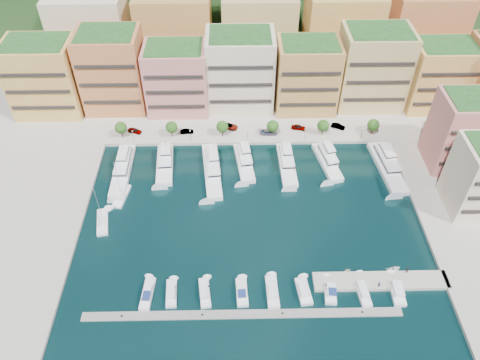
{
  "coord_description": "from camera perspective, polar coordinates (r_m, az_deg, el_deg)",
  "views": [
    {
      "loc": [
        -4.57,
        -85.05,
        94.4
      ],
      "look_at": [
        -2.87,
        7.62,
        6.0
      ],
      "focal_mm": 35.0,
      "sensor_mm": 36.0,
      "label": 1
    }
  ],
  "objects": [
    {
      "name": "backblock_2",
      "position": [
        177.58,
        2.25,
        17.41
      ],
      "size": [
        26.0,
        18.0,
        30.0
      ],
      "primitive_type": "cube",
      "color": "tan",
      "rests_on": "north_quay"
    },
    {
      "name": "yacht_6",
      "position": [
        146.74,
        17.45,
        1.82
      ],
      "size": [
        7.43,
        23.15,
        7.3
      ],
      "color": "white",
      "rests_on": "ground"
    },
    {
      "name": "west_quay",
      "position": [
        134.71,
        -26.09,
        -6.76
      ],
      "size": [
        34.0,
        76.0,
        2.0
      ],
      "primitive_type": "cube",
      "color": "#9E998E",
      "rests_on": "ground"
    },
    {
      "name": "car_2",
      "position": [
        153.67,
        -1.35,
        6.58
      ],
      "size": [
        6.49,
        4.69,
        1.64
      ],
      "primitive_type": "imported",
      "rotation": [
        0.0,
        0.0,
        1.2
      ],
      "color": "gray",
      "rests_on": "north_quay"
    },
    {
      "name": "apartment_0",
      "position": [
        169.07,
        -22.69,
        11.51
      ],
      "size": [
        22.0,
        16.5,
        24.8
      ],
      "color": "gold",
      "rests_on": "north_quay"
    },
    {
      "name": "cruiser_5",
      "position": [
        111.97,
        3.96,
        -13.47
      ],
      "size": [
        2.97,
        8.63,
        2.55
      ],
      "color": "white",
      "rests_on": "ground"
    },
    {
      "name": "tree_5",
      "position": [
        155.18,
        15.96,
        6.47
      ],
      "size": [
        3.8,
        3.8,
        5.65
      ],
      "color": "#473323",
      "rests_on": "north_quay"
    },
    {
      "name": "cruiser_7",
      "position": [
        113.8,
        10.95,
        -13.15
      ],
      "size": [
        3.33,
        7.29,
        2.66
      ],
      "color": "white",
      "rests_on": "ground"
    },
    {
      "name": "lamppost_2",
      "position": [
        147.44,
        0.95,
        5.74
      ],
      "size": [
        0.3,
        0.3,
        4.2
      ],
      "color": "black",
      "rests_on": "north_quay"
    },
    {
      "name": "car_1",
      "position": [
        152.58,
        -6.5,
        5.91
      ],
      "size": [
        4.32,
        1.82,
        1.39
      ],
      "primitive_type": "imported",
      "rotation": [
        0.0,
        0.0,
        1.66
      ],
      "color": "gray",
      "rests_on": "north_quay"
    },
    {
      "name": "apartment_2",
      "position": [
        159.11,
        -7.73,
        12.17
      ],
      "size": [
        20.0,
        15.5,
        22.8
      ],
      "color": "#C1746C",
      "rests_on": "north_quay"
    },
    {
      "name": "cruiser_6",
      "position": [
        112.78,
        7.77,
        -13.32
      ],
      "size": [
        3.64,
        7.47,
        2.55
      ],
      "color": "white",
      "rests_on": "ground"
    },
    {
      "name": "car_5",
      "position": [
        157.0,
        11.86,
        6.43
      ],
      "size": [
        4.78,
        3.32,
        1.49
      ],
      "primitive_type": "imported",
      "rotation": [
        0.0,
        0.0,
        1.14
      ],
      "color": "gray",
      "rests_on": "north_quay"
    },
    {
      "name": "apartment_6",
      "position": [
        172.27,
        23.05,
        11.61
      ],
      "size": [
        20.0,
        15.5,
        22.8
      ],
      "color": "gold",
      "rests_on": "north_quay"
    },
    {
      "name": "car_4",
      "position": [
        154.39,
        7.14,
        6.4
      ],
      "size": [
        4.95,
        2.86,
        1.58
      ],
      "primitive_type": "imported",
      "rotation": [
        0.0,
        0.0,
        1.35
      ],
      "color": "gray",
      "rests_on": "north_quay"
    },
    {
      "name": "hillside",
      "position": [
        216.74,
        0.27,
        17.82
      ],
      "size": [
        240.0,
        40.0,
        58.0
      ],
      "primitive_type": "cube",
      "color": "#1C3B18",
      "rests_on": "ground"
    },
    {
      "name": "south_pontoon",
      "position": [
        109.29,
        0.3,
        -16.1
      ],
      "size": [
        72.0,
        2.2,
        0.35
      ],
      "primitive_type": "cube",
      "color": "gray",
      "rests_on": "ground"
    },
    {
      "name": "apartment_1",
      "position": [
        163.55,
        -15.24,
        12.76
      ],
      "size": [
        20.0,
        16.5,
        26.8
      ],
      "color": "#BE733F",
      "rests_on": "north_quay"
    },
    {
      "name": "apartment_3",
      "position": [
        159.0,
        0.02,
        13.19
      ],
      "size": [
        22.0,
        16.5,
        25.8
      ],
      "color": "beige",
      "rests_on": "north_quay"
    },
    {
      "name": "lamppost_1",
      "position": [
        147.98,
        -6.07,
        5.63
      ],
      "size": [
        0.3,
        0.3,
        4.2
      ],
      "color": "black",
      "rests_on": "north_quay"
    },
    {
      "name": "cruiser_2",
      "position": [
        112.63,
        -8.36,
        -13.54
      ],
      "size": [
        2.85,
        7.43,
        2.55
      ],
      "color": "white",
      "rests_on": "ground"
    },
    {
      "name": "person_0",
      "position": [
        115.91,
        16.6,
        -12.07
      ],
      "size": [
        0.61,
        0.75,
        1.77
      ],
      "primitive_type": "imported",
      "rotation": [
        0.0,
        0.0,
        1.91
      ],
      "color": "#222845",
      "rests_on": "finger_pier"
    },
    {
      "name": "backblock_0",
      "position": [
        184.36,
        -17.56,
        16.51
      ],
      "size": [
        26.0,
        18.0,
        30.0
      ],
      "primitive_type": "cube",
      "color": "beige",
      "rests_on": "north_quay"
    },
    {
      "name": "cruiser_1",
      "position": [
        113.45,
        -11.22,
        -13.48
      ],
      "size": [
        3.03,
        8.75,
        2.66
      ],
      "color": "white",
      "rests_on": "ground"
    },
    {
      "name": "cruiser_4",
      "position": [
        111.63,
        0.24,
        -13.55
      ],
      "size": [
        2.94,
        7.5,
        2.66
      ],
      "color": "white",
      "rests_on": "ground"
    },
    {
      "name": "tree_3",
      "position": [
        149.17,
        4.02,
        6.58
      ],
      "size": [
        3.8,
        3.8,
        5.65
      ],
      "color": "#473323",
      "rests_on": "north_quay"
    },
    {
      "name": "tender_2",
      "position": [
        121.17,
        18.18,
        -10.41
      ],
      "size": [
        4.79,
        4.24,
        0.82
      ],
      "primitive_type": "imported",
      "rotation": [
        0.0,
        0.0,
        2.01
      ],
      "color": "white",
      "rests_on": "ground"
    },
    {
      "name": "tender_1",
      "position": [
        118.11,
        12.95,
        -10.71
      ],
      "size": [
        2.13,
        1.98,
        0.91
      ],
      "primitive_type": "imported",
      "rotation": [
        0.0,
        0.0,
        1.91
      ],
      "color": "beige",
      "rests_on": "ground"
    },
    {
      "name": "lamppost_0",
      "position": [
        150.69,
        -12.93,
        5.44
      ],
      "size": [
        0.3,
        0.3,
        4.2
      ],
      "color": "black",
      "rests_on": "north_quay"
    },
    {
      "name": "sailboat_1",
      "position": [
        130.23,
        -16.41,
        -4.99
      ],
      "size": [
        4.45,
        9.6,
        13.2
      ],
      "color": "white",
      "rests_on": "ground"
    },
    {
      "name": "lamppost_4",
      "position": [
        152.85,
        14.63,
        5.7
      ],
      "size": [
        0.3,
        0.3,
        4.2
      ],
      "color": "black",
      "rests_on": "north_quay"
    },
    {
      "name": "apartment_5",
      "position": [
        165.42,
        15.86,
        13.0
      ],
      "size": [
        22.0,
        16.5,
        26.8
      ],
      "color": "tan",
      "rests_on": "north_quay"
    },
    {
      "name": "tree_0",
      "position": [
        152.8,
        -14.33,
        6.19
      ],
      "size": [
        3.8,
        3.8,
        5.65
      ],
      "color": "#473323",
      "rests_on": "north_quay"
    },
    {
      "name": "cruiser_8",
      "position": [
        115.5,
        14.66,
        -12.92
      ],
      "size": [
        3.15,
        9.02,
        2.55
      ],
      "color": "white",
      "rests_on": "ground"
    },
    {
      "name": "yacht_1",
      "position": [
        142.64,
        -9.13,
        2.12
      ],
      "size": [
        5.99,
        18.03,
        7.3
      ],
      "color": "white",
      "rests_on": "ground"
    },
    {
      "name": "cruiser_3",
      "position": [
        111.87,
        -4.32,
        -13.59
      ],
      "size": [
        3.28,
        8.04,
        2.55
      ],
      "color": "white",
      "rests_on": "ground"
    },
    {
      "name": "backblock_3",
      "position": [
        181.69,
        12.18,
        17.13
      ],
      "size": [
        26.0,
        18.0,
        30.0
      ],
      "primitive_type": "cube",
      "color": "gold",
      "rests_on": "north_quay"
    },
    {
      "name": "yacht_0",
      "position": [
        143.27,
        -14.09,
        1.48
      ],
      "size": [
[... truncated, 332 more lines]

